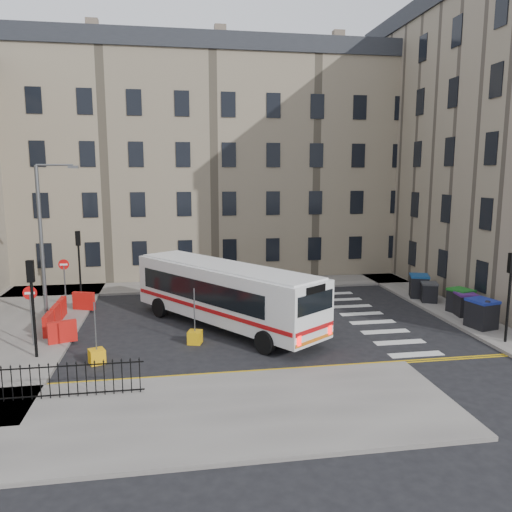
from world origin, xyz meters
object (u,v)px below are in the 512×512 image
object	(u,v)px
bus	(225,292)
wheelie_bin_a	(482,313)
wheelie_bin_d	(429,292)
wheelie_bin_c	(460,301)
bollard_yellow	(97,356)
streetlamp	(41,240)
pedestrian	(486,315)
wheelie_bin_e	(419,286)
bollard_chevron	(195,337)
wheelie_bin_b	(465,304)

from	to	relation	value
bus	wheelie_bin_a	bearing A→B (deg)	-47.23
wheelie_bin_d	wheelie_bin_a	bearing A→B (deg)	-69.94
bus	wheelie_bin_c	bearing A→B (deg)	-35.17
bollard_yellow	bus	bearing A→B (deg)	35.18
streetlamp	wheelie_bin_a	xyz separation A→B (m)	(21.77, -5.37, -3.47)
pedestrian	wheelie_bin_e	bearing A→B (deg)	-130.38
bus	wheelie_bin_a	world-z (taller)	bus
wheelie_bin_e	bollard_yellow	distance (m)	19.71
pedestrian	bollard_yellow	size ratio (longest dim) A/B	2.53
wheelie_bin_c	pedestrian	bearing A→B (deg)	-116.80
streetlamp	wheelie_bin_d	bearing A→B (deg)	-0.59
wheelie_bin_a	wheelie_bin_d	bearing A→B (deg)	77.99
streetlamp	bollard_chevron	world-z (taller)	streetlamp
bus	wheelie_bin_c	world-z (taller)	bus
bus	bollard_yellow	bearing A→B (deg)	179.70
wheelie_bin_b	wheelie_bin_c	xyz separation A→B (m)	(0.10, 0.60, 0.03)
wheelie_bin_a	wheelie_bin_c	world-z (taller)	wheelie_bin_a
wheelie_bin_e	pedestrian	xyz separation A→B (m)	(-0.01, -6.76, 0.05)
wheelie_bin_b	bollard_yellow	bearing A→B (deg)	-160.58
wheelie_bin_c	pedestrian	size ratio (longest dim) A/B	0.94
streetlamp	wheelie_bin_e	world-z (taller)	streetlamp
wheelie_bin_c	bollard_chevron	size ratio (longest dim) A/B	2.39
bus	wheelie_bin_b	size ratio (longest dim) A/B	8.57
streetlamp	bus	size ratio (longest dim) A/B	0.75
bollard_yellow	wheelie_bin_d	bearing A→B (deg)	19.83
wheelie_bin_a	wheelie_bin_e	distance (m)	6.28
wheelie_bin_a	bollard_chevron	size ratio (longest dim) A/B	2.50
wheelie_bin_d	bollard_yellow	xyz separation A→B (m)	(-18.20, -6.56, -0.44)
wheelie_bin_d	bollard_chevron	world-z (taller)	wheelie_bin_d
wheelie_bin_b	bollard_yellow	world-z (taller)	wheelie_bin_b
wheelie_bin_b	pedestrian	xyz separation A→B (m)	(-0.50, -2.55, 0.13)
wheelie_bin_d	streetlamp	bearing A→B (deg)	-160.76
wheelie_bin_b	bollard_yellow	xyz separation A→B (m)	(-18.63, -3.49, -0.48)
streetlamp	wheelie_bin_e	xyz separation A→B (m)	(21.69, 0.91, -3.48)
wheelie_bin_b	bollard_chevron	world-z (taller)	wheelie_bin_b
streetlamp	bollard_yellow	size ratio (longest dim) A/B	13.57
wheelie_bin_c	bus	bearing A→B (deg)	164.28
bus	wheelie_bin_a	size ratio (longest dim) A/B	7.28
bus	bollard_chevron	bearing A→B (deg)	-161.28
wheelie_bin_c	pedestrian	distance (m)	3.21
wheelie_bin_b	wheelie_bin_e	world-z (taller)	wheelie_bin_e
wheelie_bin_e	bollard_chevron	size ratio (longest dim) A/B	2.63
wheelie_bin_a	wheelie_bin_b	distance (m)	2.12
streetlamp	pedestrian	bearing A→B (deg)	-15.09
wheelie_bin_d	bollard_chevron	bearing A→B (deg)	-141.47
streetlamp	wheelie_bin_b	distance (m)	22.70
wheelie_bin_b	wheelie_bin_c	bearing A→B (deg)	89.63
bus	bollard_chevron	size ratio (longest dim) A/B	18.21
wheelie_bin_d	pedestrian	bearing A→B (deg)	-70.94
wheelie_bin_a	bollard_yellow	distance (m)	18.29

